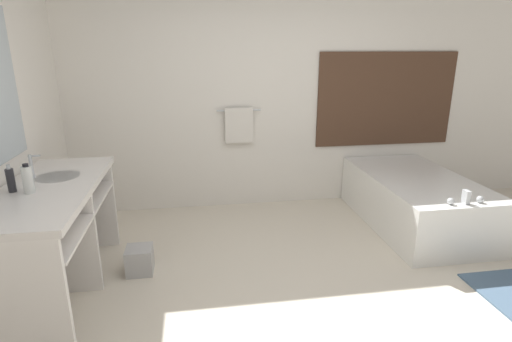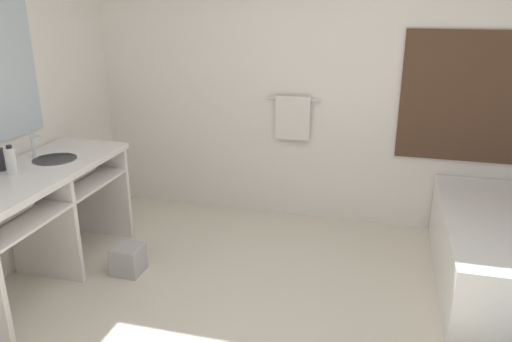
{
  "view_description": "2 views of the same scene",
  "coord_description": "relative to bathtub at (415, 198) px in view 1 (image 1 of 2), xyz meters",
  "views": [
    {
      "loc": [
        -0.81,
        -2.32,
        1.82
      ],
      "look_at": [
        -0.28,
        1.06,
        0.77
      ],
      "focal_mm": 28.0,
      "sensor_mm": 36.0,
      "label": 1
    },
    {
      "loc": [
        0.51,
        -2.26,
        2.05
      ],
      "look_at": [
        -0.34,
        0.98,
        0.86
      ],
      "focal_mm": 35.0,
      "sensor_mm": 36.0,
      "label": 2
    }
  ],
  "objects": [
    {
      "name": "bathtub",
      "position": [
        0.0,
        0.0,
        0.0
      ],
      "size": [
        0.96,
        1.72,
        0.66
      ],
      "color": "white",
      "rests_on": "ground_plane"
    },
    {
      "name": "vanity_counter",
      "position": [
        -3.35,
        -0.73,
        0.35
      ],
      "size": [
        0.64,
        1.57,
        0.88
      ],
      "color": "white",
      "rests_on": "ground_plane"
    },
    {
      "name": "sink_faucet",
      "position": [
        -3.52,
        -0.52,
        0.67
      ],
      "size": [
        0.09,
        0.04,
        0.18
      ],
      "color": "silver",
      "rests_on": "vanity_counter"
    },
    {
      "name": "waste_bin",
      "position": [
        -2.79,
        -0.54,
        -0.18
      ],
      "size": [
        0.22,
        0.22,
        0.23
      ],
      "color": "#B2B2B2",
      "rests_on": "ground_plane"
    },
    {
      "name": "ground_plane",
      "position": [
        -1.48,
        -1.33,
        -0.29
      ],
      "size": [
        16.0,
        16.0,
        0.0
      ],
      "primitive_type": "plane",
      "color": "beige",
      "rests_on": "ground"
    },
    {
      "name": "wall_back_with_blinds",
      "position": [
        -1.43,
        0.9,
        1.05
      ],
      "size": [
        7.4,
        0.13,
        2.7
      ],
      "color": "white",
      "rests_on": "ground_plane"
    },
    {
      "name": "soap_dispenser",
      "position": [
        -3.55,
        -0.83,
        0.67
      ],
      "size": [
        0.05,
        0.05,
        0.19
      ],
      "color": "#28282D",
      "rests_on": "vanity_counter"
    },
    {
      "name": "water_bottle_2",
      "position": [
        -3.42,
        -0.88,
        0.68
      ],
      "size": [
        0.07,
        0.07,
        0.21
      ],
      "color": "silver",
      "rests_on": "vanity_counter"
    }
  ]
}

